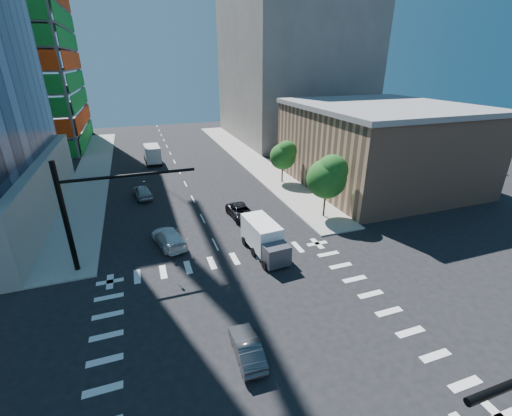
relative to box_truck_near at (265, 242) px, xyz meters
name	(u,v)px	position (x,y,z in m)	size (l,w,h in m)	color
ground	(259,334)	(-3.75, -8.78, -1.26)	(160.00, 160.00, 0.00)	black
road_markings	(259,334)	(-3.75, -8.78, -1.26)	(20.00, 20.00, 0.01)	silver
sidewalk_ne	(248,158)	(8.75, 31.22, -1.19)	(5.00, 60.00, 0.15)	gray
sidewalk_nw	(93,172)	(-16.25, 31.22, -1.19)	(5.00, 60.00, 0.15)	gray
commercial_building	(378,145)	(21.25, 13.22, 4.05)	(20.50, 22.50, 10.60)	#9F755C
bg_building_ne	(291,69)	(23.25, 46.22, 12.74)	(24.00, 30.00, 28.00)	#67615C
signal_mast_nw	(85,206)	(-13.75, 2.72, 4.23)	(10.20, 0.40, 9.00)	black
tree_south	(328,176)	(8.88, 5.12, 3.42)	(4.16, 4.16, 6.82)	#382316
tree_north	(284,155)	(9.18, 17.12, 2.73)	(3.54, 3.52, 5.78)	#382316
car_nb_far	(241,212)	(0.28, 8.05, -0.59)	(2.22, 4.82, 1.34)	black
car_sb_near	(169,238)	(-7.74, 4.55, -0.51)	(2.12, 5.22, 1.51)	white
car_sb_mid	(142,192)	(-9.52, 17.82, -0.47)	(1.86, 4.63, 1.58)	#9FA3A6
car_sb_cross	(247,347)	(-5.01, -10.15, -0.62)	(1.35, 3.88, 1.28)	#47474B
box_truck_near	(265,242)	(0.00, 0.00, 0.00)	(2.72, 5.60, 2.85)	black
box_truck_far	(152,155)	(-7.19, 33.79, 0.08)	(2.65, 5.86, 3.03)	black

